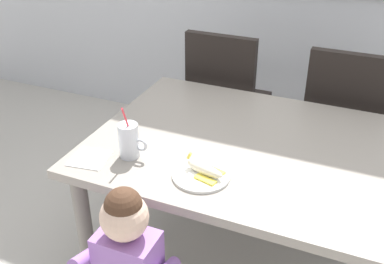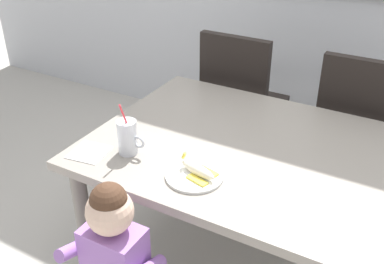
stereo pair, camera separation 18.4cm
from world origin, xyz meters
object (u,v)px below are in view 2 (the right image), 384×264
object	(u,v)px
dining_table	(245,162)
toddler_standing	(114,254)
dining_chair_right	(358,126)
snack_plate	(195,176)
peeled_banana	(198,170)
milk_cup	(128,139)
dining_chair_left	(240,97)
paper_napkin	(89,152)

from	to	relation	value
dining_table	toddler_standing	world-z (taller)	toddler_standing
dining_chair_right	snack_plate	bearing A→B (deg)	67.67
dining_chair_right	snack_plate	size ratio (longest dim) A/B	4.17
snack_plate	peeled_banana	distance (m)	0.03
toddler_standing	snack_plate	distance (m)	0.42
toddler_standing	peeled_banana	size ratio (longest dim) A/B	4.77
dining_table	milk_cup	world-z (taller)	milk_cup
dining_chair_right	toddler_standing	world-z (taller)	dining_chair_right
dining_chair_left	toddler_standing	distance (m)	1.43
milk_cup	dining_chair_left	bearing A→B (deg)	86.83
snack_plate	paper_napkin	world-z (taller)	snack_plate
dining_chair_left	toddler_standing	bearing A→B (deg)	95.42
dining_chair_right	paper_napkin	bearing A→B (deg)	50.88
toddler_standing	milk_cup	world-z (taller)	milk_cup
toddler_standing	peeled_banana	xyz separation A→B (m)	(0.15, 0.36, 0.21)
dining_chair_left	toddler_standing	world-z (taller)	dining_chair_left
dining_table	milk_cup	xyz separation A→B (m)	(-0.41, -0.30, 0.15)
toddler_standing	milk_cup	size ratio (longest dim) A/B	3.39
milk_cup	paper_napkin	bearing A→B (deg)	-149.48
toddler_standing	snack_plate	bearing A→B (deg)	68.46
dining_table	milk_cup	bearing A→B (deg)	-144.05
dining_table	dining_chair_left	bearing A→B (deg)	115.23
dining_chair_left	peeled_banana	distance (m)	1.12
dining_table	dining_chair_right	distance (m)	0.82
dining_table	paper_napkin	bearing A→B (deg)	-145.40
milk_cup	snack_plate	size ratio (longest dim) A/B	1.08
dining_table	peeled_banana	bearing A→B (deg)	-102.19
dining_chair_right	milk_cup	bearing A→B (deg)	53.49
dining_chair_right	paper_napkin	distance (m)	1.45
milk_cup	paper_napkin	size ratio (longest dim) A/B	1.65
dining_chair_right	toddler_standing	distance (m)	1.52
toddler_standing	milk_cup	xyz separation A→B (m)	(-0.19, 0.37, 0.24)
dining_table	peeled_banana	world-z (taller)	peeled_banana
toddler_standing	dining_chair_right	bearing A→B (deg)	67.86
milk_cup	peeled_banana	world-z (taller)	milk_cup
dining_chair_right	toddler_standing	xyz separation A→B (m)	(-0.57, -1.41, -0.02)
snack_plate	toddler_standing	bearing A→B (deg)	-111.54
peeled_banana	toddler_standing	bearing A→B (deg)	-112.80
dining_table	snack_plate	distance (m)	0.34
snack_plate	paper_napkin	distance (m)	0.48
dining_chair_left	paper_napkin	world-z (taller)	dining_chair_left
dining_table	milk_cup	distance (m)	0.53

